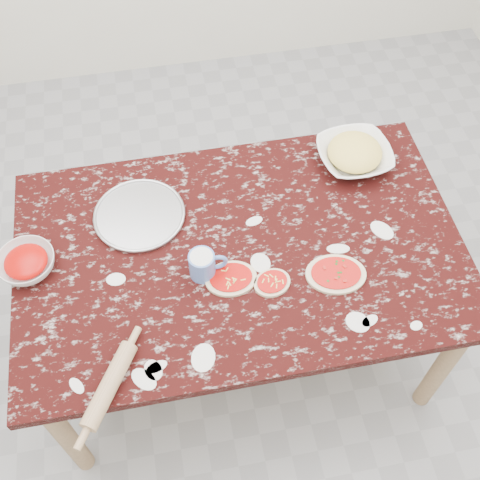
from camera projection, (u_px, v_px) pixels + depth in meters
name	position (u px, v px, depth m)	size (l,w,h in m)	color
ground	(240.00, 339.00, 2.74)	(4.00, 4.00, 0.00)	gray
worktable	(240.00, 261.00, 2.19)	(1.60, 1.00, 0.75)	black
pizza_tray	(140.00, 216.00, 2.20)	(0.33, 0.33, 0.01)	#B2B2B7
sauce_bowl	(27.00, 264.00, 2.05)	(0.20, 0.20, 0.06)	white
cheese_bowl	(354.00, 156.00, 2.34)	(0.28, 0.28, 0.07)	white
flour_mug	(203.00, 264.00, 2.02)	(0.14, 0.09, 0.11)	#557ACC
pizza_left	(231.00, 278.00, 2.04)	(0.18, 0.14, 0.02)	beige
pizza_mid	(272.00, 283.00, 2.03)	(0.15, 0.14, 0.02)	beige
pizza_right	(336.00, 274.00, 2.05)	(0.23, 0.19, 0.02)	beige
rolling_pin	(109.00, 385.00, 1.80)	(0.06, 0.06, 0.28)	tan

